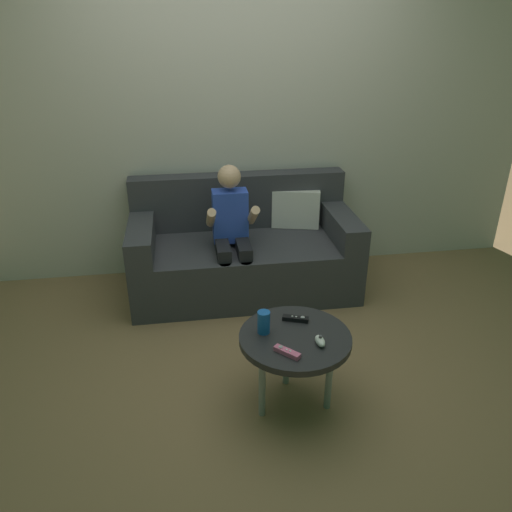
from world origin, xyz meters
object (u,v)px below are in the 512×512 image
Objects in this scene: game_remote_pink_near_edge at (287,352)px; person_seated_on_couch at (232,229)px; coffee_table at (295,342)px; game_remote_black_far_corner at (296,319)px; soda_can at (264,322)px; couch at (244,251)px; nunchuk_white at (320,341)px.

person_seated_on_couch is at bearing 95.16° from game_remote_pink_near_edge.
coffee_table is 4.04× the size of game_remote_black_far_corner.
game_remote_black_far_corner is at bearing -77.80° from person_seated_on_couch.
person_seated_on_couch is 8.01× the size of game_remote_pink_near_edge.
game_remote_pink_near_edge is at bearing -68.17° from soda_can.
game_remote_black_far_corner is 0.21m from soda_can.
coffee_table is at bearing -103.62° from game_remote_black_far_corner.
game_remote_black_far_corner is (0.23, -1.05, -0.10)m from person_seated_on_couch.
couch is 1.53m from game_remote_pink_near_edge.
coffee_table is at bearing -18.47° from soda_can.
game_remote_pink_near_edge is 1.36× the size of nunchuk_white.
person_seated_on_couch is 7.00× the size of game_remote_black_far_corner.
coffee_table is (0.20, -1.19, -0.16)m from person_seated_on_couch.
person_seated_on_couch is at bearing 102.20° from game_remote_black_far_corner.
soda_can is at bearing -93.02° from couch.
game_remote_pink_near_edge is (0.01, -1.52, 0.17)m from couch.
game_remote_pink_near_edge is at bearing -110.69° from game_remote_black_far_corner.
soda_can is (0.04, -1.13, -0.05)m from person_seated_on_couch.
nunchuk_white is at bearing -42.68° from coffee_table.
couch reaches higher than nunchuk_white.
soda_can is at bearing 150.31° from nunchuk_white.
couch is at bearing 97.38° from nunchuk_white.
soda_can reaches higher than game_remote_black_far_corner.
game_remote_pink_near_edge and game_remote_black_far_corner have the same top height.
couch is 1.26m from game_remote_black_far_corner.
coffee_table is 6.31× the size of nunchuk_white.
couch reaches higher than coffee_table.
game_remote_black_far_corner is (0.11, 0.28, 0.00)m from game_remote_pink_near_edge.
game_remote_pink_near_edge is at bearing -84.84° from person_seated_on_couch.
person_seated_on_couch is at bearing -120.43° from couch.
coffee_table is at bearing 63.52° from game_remote_pink_near_edge.
person_seated_on_couch is at bearing 99.35° from coffee_table.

